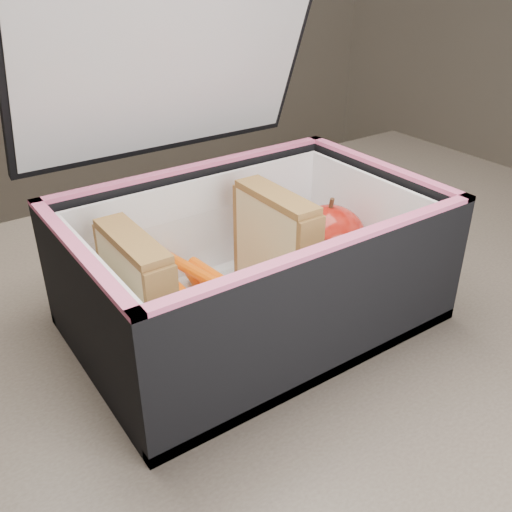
{
  "coord_description": "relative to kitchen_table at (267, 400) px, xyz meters",
  "views": [
    {
      "loc": [
        -0.27,
        -0.36,
        1.08
      ],
      "look_at": [
        0.01,
        0.03,
        0.81
      ],
      "focal_mm": 40.0,
      "sensor_mm": 36.0,
      "label": 1
    }
  ],
  "objects": [
    {
      "name": "plastic_tub",
      "position": [
        -0.05,
        0.03,
        0.14
      ],
      "size": [
        0.19,
        0.14,
        0.08
      ],
      "primitive_type": null,
      "color": "white",
      "rests_on": "lunch_bag"
    },
    {
      "name": "sandwich_right",
      "position": [
        0.03,
        0.03,
        0.16
      ],
      "size": [
        0.03,
        0.1,
        0.11
      ],
      "color": "#D9C682",
      "rests_on": "plastic_tub"
    },
    {
      "name": "carrot_sticks",
      "position": [
        -0.04,
        0.04,
        0.12
      ],
      "size": [
        0.05,
        0.15,
        0.03
      ],
      "color": "#FD4B07",
      "rests_on": "plastic_tub"
    },
    {
      "name": "red_apple",
      "position": [
        0.1,
        0.03,
        0.15
      ],
      "size": [
        0.08,
        0.08,
        0.08
      ],
      "rotation": [
        0.0,
        0.0,
        -0.1
      ],
      "color": "#7F0400",
      "rests_on": "paper_napkin"
    },
    {
      "name": "sandwich_left",
      "position": [
        -0.12,
        0.03,
        0.16
      ],
      "size": [
        0.03,
        0.1,
        0.11
      ],
      "color": "#D9C682",
      "rests_on": "plastic_tub"
    },
    {
      "name": "lunch_bag",
      "position": [
        -0.0,
        0.03,
        0.16
      ],
      "size": [
        0.33,
        0.3,
        0.32
      ],
      "color": "black",
      "rests_on": "kitchen_table"
    },
    {
      "name": "paper_napkin",
      "position": [
        0.09,
        0.03,
        0.11
      ],
      "size": [
        0.09,
        0.09,
        0.01
      ],
      "primitive_type": "cube",
      "rotation": [
        0.0,
        0.0,
        0.13
      ],
      "color": "white",
      "rests_on": "lunch_bag"
    },
    {
      "name": "kitchen_table",
      "position": [
        0.0,
        0.0,
        0.0
      ],
      "size": [
        1.2,
        0.8,
        0.75
      ],
      "color": "#64584D",
      "rests_on": "ground"
    }
  ]
}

